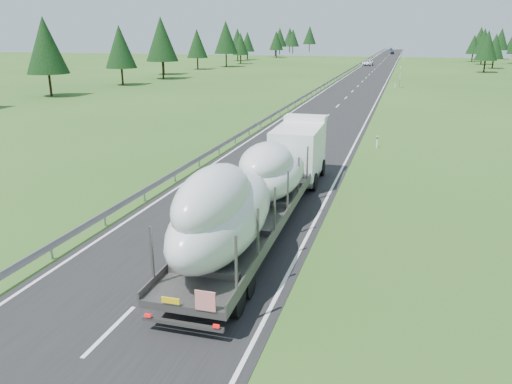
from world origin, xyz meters
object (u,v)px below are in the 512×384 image
(distant_car_dark, at_px, (392,53))
(highway_sign, at_px, (400,77))
(boat_truck, at_px, (261,182))
(distant_van, at_px, (368,63))
(distant_car_blue, at_px, (391,49))

(distant_car_dark, bearing_deg, highway_sign, -89.96)
(boat_truck, distance_m, distant_van, 132.02)
(highway_sign, bearing_deg, distant_car_blue, 92.50)
(highway_sign, distance_m, boat_truck, 70.42)
(distant_car_blue, bearing_deg, highway_sign, -91.12)
(distant_car_blue, bearing_deg, distant_van, -94.20)
(boat_truck, bearing_deg, highway_sign, 85.97)
(highway_sign, bearing_deg, distant_car_dark, 92.43)
(highway_sign, xyz_separation_m, distant_car_dark, (-6.29, 148.23, -1.10))
(highway_sign, height_order, distant_car_dark, highway_sign)
(distant_car_dark, xyz_separation_m, distant_car_blue, (-2.57, 55.03, -0.08))
(distant_van, relative_size, distant_car_blue, 1.57)
(distant_van, xyz_separation_m, distant_car_dark, (4.01, 86.56, -0.13))
(distant_car_dark, height_order, distant_car_blue, distant_car_dark)
(distant_van, height_order, distant_car_blue, distant_van)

